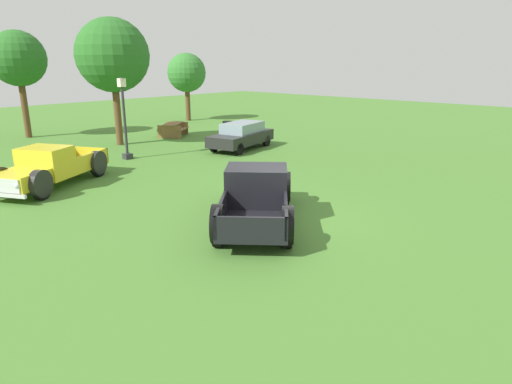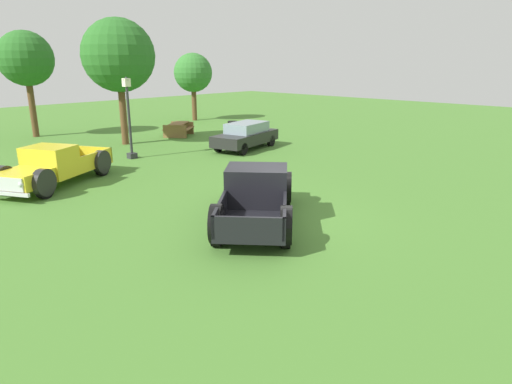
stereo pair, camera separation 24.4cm
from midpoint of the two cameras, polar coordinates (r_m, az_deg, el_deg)
name	(u,v)px [view 1 (the left image)]	position (r m, az deg, el deg)	size (l,w,h in m)	color
ground_plane	(277,219)	(12.87, 2.13, -3.42)	(80.00, 80.00, 0.00)	#477A2D
pickup_truck_foreground	(257,194)	(12.66, -0.47, -0.26)	(5.00, 4.56, 1.54)	black
pickup_truck_behind_left	(46,169)	(17.51, -25.60, 2.69)	(5.01, 3.71, 1.46)	yellow
sedan_distant_a	(241,135)	(23.02, -2.18, 7.25)	(4.27, 2.46, 1.34)	black
lamp_post_near	(124,117)	(21.29, -16.76, 9.17)	(0.36, 0.36, 3.69)	#2D2D33
picnic_table	(173,128)	(27.51, -10.77, 8.03)	(2.33, 2.26, 0.78)	olive
trash_can	(228,129)	(26.66, -3.91, 7.99)	(0.59, 0.59, 0.95)	#2D6B2D
oak_tree_east	(18,59)	(29.60, -28.31, 14.70)	(3.10, 3.10, 6.04)	brown
oak_tree_west	(113,56)	(25.05, -18.10, 16.19)	(3.74, 3.74, 6.50)	brown
oak_tree_center	(187,73)	(34.55, -9.05, 14.75)	(2.83, 2.83, 4.93)	brown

